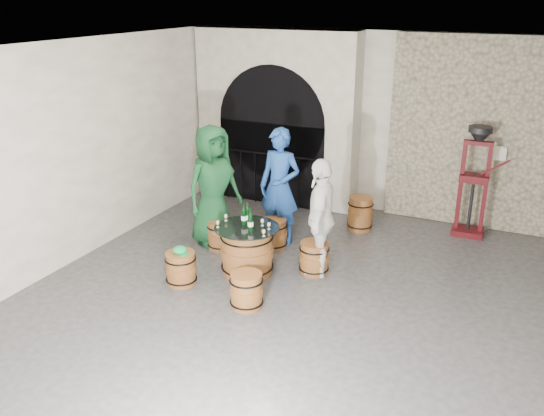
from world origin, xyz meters
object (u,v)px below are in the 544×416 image
at_px(wine_bottle_center, 250,222).
at_px(corking_press, 475,173).
at_px(barrel_stool_left, 221,234).
at_px(side_barrel, 360,214).
at_px(barrel_stool_near_right, 246,291).
at_px(person_green, 213,186).
at_px(person_blue, 280,187).
at_px(barrel_stool_right, 314,258).
at_px(barrel_table, 247,250).
at_px(barrel_stool_near_left, 181,268).
at_px(person_white, 321,217).
at_px(barrel_stool_far, 274,234).
at_px(wine_bottle_left, 244,216).
at_px(wine_bottle_right, 247,215).

relative_size(wine_bottle_center, corking_press, 0.18).
relative_size(barrel_stool_left, side_barrel, 0.81).
distance_m(barrel_stool_near_right, person_green, 2.24).
relative_size(barrel_stool_left, person_blue, 0.25).
bearing_deg(barrel_stool_right, barrel_stool_left, 174.22).
bearing_deg(side_barrel, barrel_table, -113.80).
distance_m(barrel_stool_right, person_green, 2.00).
distance_m(barrel_stool_near_right, corking_press, 4.38).
xyz_separation_m(person_blue, corking_press, (2.72, 1.61, 0.13)).
relative_size(wine_bottle_center, side_barrel, 0.56).
bearing_deg(barrel_stool_right, barrel_stool_near_left, -144.69).
height_order(barrel_stool_near_right, barrel_stool_near_left, same).
bearing_deg(side_barrel, person_white, -91.67).
bearing_deg(barrel_stool_far, person_blue, 91.79).
height_order(barrel_stool_left, corking_press, corking_press).
xyz_separation_m(barrel_stool_right, corking_press, (1.82, 2.40, 0.83)).
bearing_deg(person_white, corking_press, 132.32).
xyz_separation_m(barrel_stool_far, barrel_stool_near_left, (-0.65, -1.64, 0.00)).
bearing_deg(wine_bottle_left, barrel_stool_near_right, -61.06).
bearing_deg(wine_bottle_right, side_barrel, 63.98).
xyz_separation_m(barrel_stool_near_left, wine_bottle_right, (0.63, 0.80, 0.61)).
bearing_deg(barrel_stool_near_right, wine_bottle_right, 116.35).
bearing_deg(wine_bottle_left, corking_press, 44.90).
bearing_deg(barrel_table, person_white, 25.45).
bearing_deg(side_barrel, barrel_stool_far, -128.46).
relative_size(person_blue, wine_bottle_center, 5.75).
relative_size(wine_bottle_right, corking_press, 0.18).
bearing_deg(side_barrel, person_blue, -134.60).
bearing_deg(barrel_stool_far, barrel_stool_left, -152.61).
bearing_deg(barrel_stool_far, person_white, -27.98).
xyz_separation_m(barrel_stool_left, wine_bottle_right, (0.72, -0.46, 0.61)).
bearing_deg(person_white, barrel_stool_near_right, -32.35).
xyz_separation_m(person_white, wine_bottle_left, (-1.01, -0.39, -0.01)).
distance_m(wine_bottle_left, wine_bottle_center, 0.25).
bearing_deg(wine_bottle_center, person_blue, 96.55).
height_order(person_green, wine_bottle_right, person_green).
bearing_deg(barrel_stool_left, barrel_stool_near_right, -50.10).
xyz_separation_m(barrel_stool_right, person_blue, (-0.90, 0.79, 0.70)).
height_order(barrel_stool_near_right, side_barrel, side_barrel).
xyz_separation_m(person_green, wine_bottle_center, (1.08, -0.83, -0.12)).
xyz_separation_m(barrel_table, barrel_stool_near_right, (0.43, -0.86, -0.12)).
xyz_separation_m(barrel_stool_near_left, wine_bottle_left, (0.60, 0.74, 0.61)).
distance_m(barrel_stool_near_right, wine_bottle_center, 1.02).
relative_size(barrel_stool_right, corking_press, 0.26).
distance_m(barrel_stool_near_right, wine_bottle_left, 1.21).
relative_size(barrel_stool_far, corking_press, 0.26).
bearing_deg(barrel_stool_left, person_green, 142.99).
xyz_separation_m(side_barrel, corking_press, (1.69, 0.57, 0.78)).
relative_size(barrel_stool_near_left, wine_bottle_left, 1.44).
distance_m(barrel_stool_left, person_blue, 1.19).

